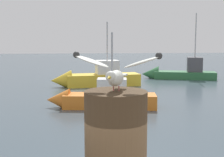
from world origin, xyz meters
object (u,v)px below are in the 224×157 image
object	(u,v)px
seagull	(116,72)
boat_green	(176,73)
boat_yellow	(94,78)
boat_orange	(98,98)

from	to	relation	value
seagull	boat_green	xyz separation A→B (m)	(6.84, 20.83, -2.38)
seagull	boat_yellow	size ratio (longest dim) A/B	0.10
boat_green	boat_orange	distance (m)	11.23
boat_green	boat_yellow	size ratio (longest dim) A/B	0.97
seagull	boat_green	world-z (taller)	boat_green
boat_orange	boat_yellow	bearing A→B (deg)	89.53
seagull	boat_orange	distance (m)	11.81
seagull	boat_orange	size ratio (longest dim) A/B	0.12
boat_orange	boat_green	bearing A→B (deg)	55.66
seagull	boat_green	bearing A→B (deg)	71.82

